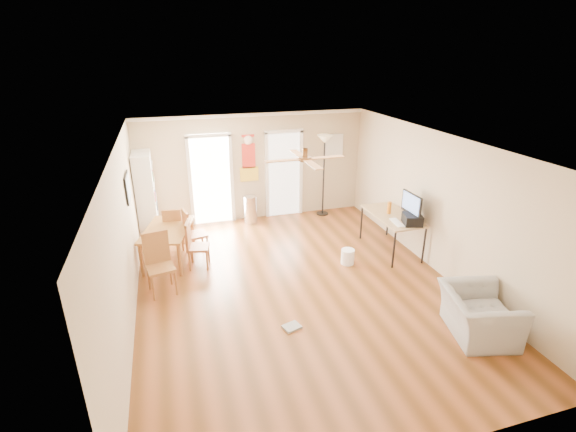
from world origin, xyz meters
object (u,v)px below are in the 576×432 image
object	(u,v)px
dining_chair_right_b	(198,245)
dining_chair_near	(160,265)
printer	(412,219)
dining_table	(169,244)
armchair	(478,314)
bookshelf	(146,195)
computer_desk	(391,233)
wastebasket_a	(348,257)
dining_chair_far	(174,228)
torchiere_lamp	(324,176)
dining_chair_right_a	(196,232)
trash_can	(250,209)

from	to	relation	value
dining_chair_right_b	dining_chair_near	world-z (taller)	dining_chair_near
dining_chair_near	printer	xyz separation A→B (m)	(4.76, -0.18, 0.36)
dining_table	armchair	distance (m)	5.70
bookshelf	computer_desk	size ratio (longest dim) A/B	1.29
printer	wastebasket_a	bearing A→B (deg)	-173.35
wastebasket_a	dining_chair_near	bearing A→B (deg)	-179.36
dining_chair_far	printer	distance (m)	4.88
torchiere_lamp	printer	size ratio (longest dim) A/B	5.28
dining_chair_near	wastebasket_a	size ratio (longest dim) A/B	3.54
wastebasket_a	armchair	bearing A→B (deg)	-70.25
torchiere_lamp	dining_chair_far	bearing A→B (deg)	-165.81
dining_chair_right_b	armchair	xyz separation A→B (m)	(3.75, -3.29, -0.13)
bookshelf	dining_chair_right_a	bearing A→B (deg)	-64.17
computer_desk	wastebasket_a	size ratio (longest dim) A/B	4.90
armchair	printer	bearing A→B (deg)	6.93
bookshelf	dining_chair_near	world-z (taller)	bookshelf
dining_chair_right_b	dining_chair_near	distance (m)	1.04
bookshelf	dining_chair_right_b	xyz separation A→B (m)	(0.94, -1.82, -0.49)
printer	armchair	size ratio (longest dim) A/B	0.36
dining_chair_right_b	dining_chair_far	bearing A→B (deg)	35.46
dining_table	dining_chair_right_a	xyz separation A→B (m)	(0.55, 0.12, 0.15)
computer_desk	dining_chair_far	bearing A→B (deg)	162.16
dining_chair_right_a	torchiere_lamp	world-z (taller)	torchiere_lamp
armchair	trash_can	bearing A→B (deg)	38.47
bookshelf	dining_chair_far	bearing A→B (deg)	-69.14
computer_desk	torchiere_lamp	bearing A→B (deg)	104.86
bookshelf	dining_chair_right_b	size ratio (longest dim) A/B	2.04
armchair	dining_table	bearing A→B (deg)	63.21
dining_table	dining_chair_near	bearing A→B (deg)	-97.41
bookshelf	dining_table	size ratio (longest dim) A/B	1.39
dining_table	computer_desk	distance (m)	4.56
dining_chair_near	dining_chair_far	distance (m)	1.76
bookshelf	dining_chair_far	size ratio (longest dim) A/B	2.07
wastebasket_a	trash_can	bearing A→B (deg)	118.42
torchiere_lamp	dining_chair_right_b	bearing A→B (deg)	-149.86
torchiere_lamp	printer	bearing A→B (deg)	-75.43
dining_table	dining_chair_right_a	world-z (taller)	dining_chair_right_a
torchiere_lamp	dining_chair_near	bearing A→B (deg)	-146.31
wastebasket_a	printer	bearing A→B (deg)	-10.32
dining_chair_right_b	trash_can	distance (m)	2.37
computer_desk	wastebasket_a	bearing A→B (deg)	-164.91
bookshelf	trash_can	bearing A→B (deg)	-9.11
dining_chair_right_a	trash_can	distance (m)	1.95
dining_chair_right_a	printer	bearing A→B (deg)	-122.10
dining_chair_near	printer	bearing A→B (deg)	-13.51
trash_can	dining_table	bearing A→B (deg)	-143.64
dining_table	dining_chair_far	size ratio (longest dim) A/B	1.49
printer	armchair	world-z (taller)	printer
printer	torchiere_lamp	bearing A→B (deg)	121.53
dining_chair_right_a	dining_chair_far	world-z (taller)	dining_chair_right_a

